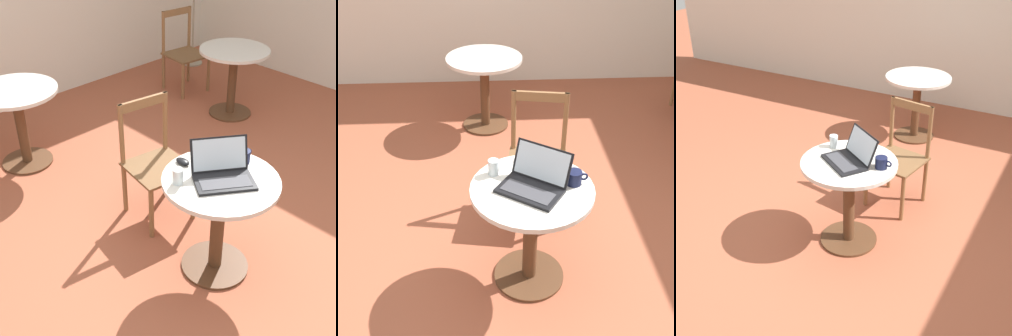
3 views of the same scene
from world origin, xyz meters
The scene contains 10 objects.
ground_plane centered at (0.00, 0.00, 0.00)m, with size 16.00×16.00×0.00m, color #9E5138.
cafe_table_near centered at (0.00, 0.09, 0.51)m, with size 0.71×0.71×0.71m.
cafe_table_mid centered at (1.83, 1.48, 0.51)m, with size 0.71×0.71×0.71m.
cafe_table_far centered at (-0.24, 2.12, 0.51)m, with size 0.71×0.71×0.71m.
chair_near_back centered at (0.12, 0.80, 0.44)m, with size 0.48×0.48×0.90m.
chair_mid_back centered at (1.93, 2.29, 0.44)m, with size 0.47×0.47×0.90m.
laptop centered at (0.01, 0.09, 0.75)m, with size 0.45×0.43×0.21m.
mouse centered at (-0.04, 0.36, 0.72)m, with size 0.06×0.10×0.03m.
mug centered at (0.24, 0.12, 0.75)m, with size 0.12×0.09×0.08m.
drinking_glass centered at (-0.21, 0.24, 0.76)m, with size 0.06×0.06×0.10m.
Camera 1 is at (-1.80, -1.32, 2.28)m, focal length 50.00 mm.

